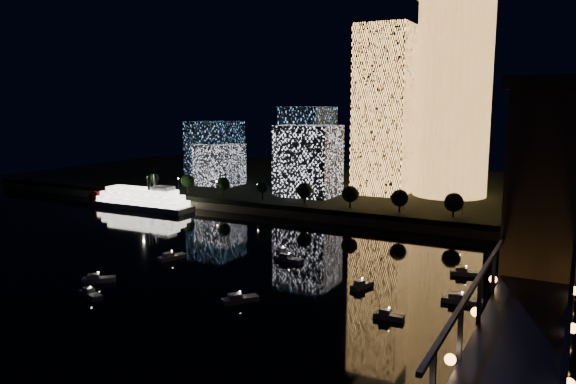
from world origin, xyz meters
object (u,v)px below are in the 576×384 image
Objects in this scene: tower_cylindrical at (453,97)px; tower_rectangular at (385,111)px; truss_bridge at (546,254)px; riverboat at (138,199)px.

tower_cylindrical is 1.16× the size of tower_rectangular.
truss_bridge is (75.50, -126.02, -26.27)m from tower_rectangular.
tower_cylindrical reaches higher than truss_bridge.
tower_cylindrical is at bearing 30.28° from riverboat.
tower_cylindrical is 0.33× the size of truss_bridge.
truss_bridge is at bearing -59.07° from tower_rectangular.
tower_rectangular is 149.24m from truss_bridge.
tower_cylindrical is 145.22m from riverboat.
tower_cylindrical reaches higher than tower_rectangular.
riverboat is (-119.36, -69.69, -44.55)m from tower_cylindrical.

